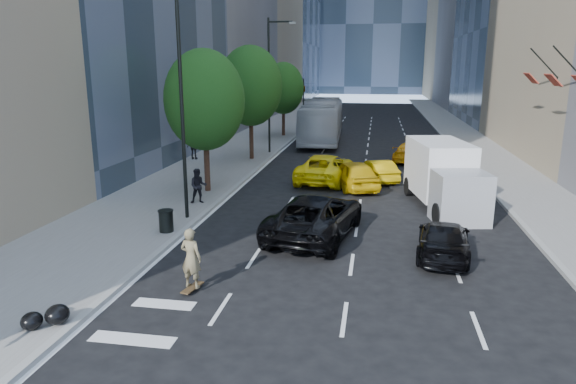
% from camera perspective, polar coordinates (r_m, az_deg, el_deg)
% --- Properties ---
extents(ground, '(160.00, 160.00, 0.00)m').
position_cam_1_polar(ground, '(18.20, 3.92, -7.83)').
color(ground, black).
rests_on(ground, ground).
extents(sidewalk_left, '(6.00, 120.00, 0.15)m').
position_cam_1_polar(sidewalk_left, '(48.48, -3.03, 5.97)').
color(sidewalk_left, slate).
rests_on(sidewalk_left, ground).
extents(sidewalk_right, '(4.00, 120.00, 0.15)m').
position_cam_1_polar(sidewalk_right, '(48.03, 19.76, 5.11)').
color(sidewalk_right, slate).
rests_on(sidewalk_right, ground).
extents(lamp_near, '(2.13, 0.22, 10.00)m').
position_cam_1_polar(lamp_near, '(22.32, -11.39, 11.28)').
color(lamp_near, black).
rests_on(lamp_near, sidewalk_left).
extents(lamp_far, '(2.13, 0.22, 10.00)m').
position_cam_1_polar(lamp_far, '(39.65, -1.88, 12.55)').
color(lamp_far, black).
rests_on(lamp_far, sidewalk_left).
extents(tree_near, '(4.20, 4.20, 7.46)m').
position_cam_1_polar(tree_near, '(27.36, -9.27, 10.03)').
color(tree_near, black).
rests_on(tree_near, sidewalk_left).
extents(tree_mid, '(4.50, 4.50, 7.99)m').
position_cam_1_polar(tree_mid, '(36.93, -4.19, 11.66)').
color(tree_mid, black).
rests_on(tree_mid, sidewalk_left).
extents(tree_far, '(3.90, 3.90, 6.92)m').
position_cam_1_polar(tree_far, '(49.67, -0.52, 11.45)').
color(tree_far, black).
rests_on(tree_far, sidewalk_left).
extents(traffic_signal, '(2.48, 0.53, 5.20)m').
position_cam_1_polar(traffic_signal, '(57.45, 1.74, 11.39)').
color(traffic_signal, black).
rests_on(traffic_signal, sidewalk_left).
extents(facade_flags, '(1.85, 13.30, 2.05)m').
position_cam_1_polar(facade_flags, '(28.30, 28.88, 11.11)').
color(facade_flags, black).
rests_on(facade_flags, ground).
extents(skateboarder, '(0.76, 0.58, 1.88)m').
position_cam_1_polar(skateboarder, '(15.91, -10.70, -7.66)').
color(skateboarder, brown).
rests_on(skateboarder, ground).
extents(black_sedan_lincoln, '(3.87, 6.59, 1.72)m').
position_cam_1_polar(black_sedan_lincoln, '(20.62, 3.06, -2.65)').
color(black_sedan_lincoln, black).
rests_on(black_sedan_lincoln, ground).
extents(black_sedan_mercedes, '(2.30, 4.59, 1.28)m').
position_cam_1_polar(black_sedan_mercedes, '(19.36, 16.89, -5.05)').
color(black_sedan_mercedes, black).
rests_on(black_sedan_mercedes, ground).
extents(taxi_a, '(3.42, 5.07, 1.60)m').
position_cam_1_polar(taxi_a, '(28.96, 7.29, 1.97)').
color(taxi_a, '#D0A40A').
rests_on(taxi_a, ground).
extents(taxi_b, '(2.68, 4.11, 1.28)m').
position_cam_1_polar(taxi_b, '(31.14, 9.91, 2.41)').
color(taxi_b, gold).
rests_on(taxi_b, ground).
extents(taxi_c, '(3.30, 6.08, 1.62)m').
position_cam_1_polar(taxi_c, '(30.55, 4.13, 2.68)').
color(taxi_c, yellow).
rests_on(taxi_c, ground).
extents(taxi_d, '(3.13, 5.13, 1.39)m').
position_cam_1_polar(taxi_d, '(37.90, 13.54, 4.34)').
color(taxi_d, '#FFAB0D').
rests_on(taxi_d, ground).
extents(city_bus, '(3.73, 13.71, 3.79)m').
position_cam_1_polar(city_bus, '(46.88, 3.81, 7.93)').
color(city_bus, '#BABCC0').
rests_on(city_bus, ground).
extents(box_truck, '(3.50, 6.84, 3.12)m').
position_cam_1_polar(box_truck, '(25.72, 16.94, 1.76)').
color(box_truck, silver).
rests_on(box_truck, ground).
extents(pedestrian_a, '(0.99, 0.87, 1.72)m').
position_cam_1_polar(pedestrian_a, '(25.39, -9.94, 0.66)').
color(pedestrian_a, black).
rests_on(pedestrian_a, sidewalk_left).
extents(pedestrian_b, '(1.03, 0.43, 1.76)m').
position_cam_1_polar(pedestrian_b, '(37.56, -10.40, 4.93)').
color(pedestrian_b, black).
rests_on(pedestrian_b, sidewalk_left).
extents(trash_can, '(0.57, 0.57, 0.86)m').
position_cam_1_polar(trash_can, '(21.40, -13.38, -3.19)').
color(trash_can, black).
rests_on(trash_can, sidewalk_left).
extents(garbage_bags, '(1.04, 1.00, 0.51)m').
position_cam_1_polar(garbage_bags, '(15.01, -25.19, -12.45)').
color(garbage_bags, black).
rests_on(garbage_bags, sidewalk_left).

